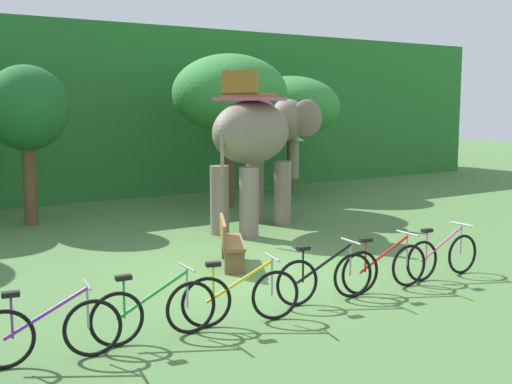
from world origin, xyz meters
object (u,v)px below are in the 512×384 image
Objects in this scene: bike_purple at (49,331)px; bike_black at (325,277)px; tree_center at (291,107)px; bike_green at (155,311)px; bike_red at (385,267)px; wooden_bench at (229,241)px; tree_center_left at (27,110)px; elephant at (259,138)px; bike_yellow at (241,297)px; bike_pink at (442,256)px; tree_right at (230,94)px.

bike_purple is 4.24m from bike_black.
bike_green is at bearing -133.98° from tree_center.
bike_red is 1.13× the size of wooden_bench.
bike_black is at bearing -78.31° from tree_center_left.
bike_red is (1.20, -0.06, 0.00)m from bike_black.
bike_black is (-2.68, -5.74, -1.82)m from elephant.
bike_pink is (4.24, 0.10, 0.00)m from bike_yellow.
bike_yellow is at bearing -1.73° from bike_purple.
tree_center is (8.95, 1.07, 0.04)m from tree_center_left.
bike_yellow is 0.98× the size of bike_black.
tree_center is at bearing 55.45° from bike_black.
bike_purple is 1.01× the size of bike_yellow.
tree_center_left reaches higher than tree_center.
tree_center reaches higher than bike_black.
elephant is (-1.11, -3.12, -1.10)m from tree_right.
bike_yellow is 0.98× the size of bike_pink.
bike_green is 4.09m from bike_red.
bike_pink is (6.86, 0.02, 0.00)m from bike_purple.
bike_green is 1.27m from bike_yellow.
tree_center_left is at bearing 75.78° from bike_purple.
bike_purple is at bearing -179.83° from bike_pink.
bike_pink is at bearing -63.90° from tree_center_left.
elephant is 2.40× the size of bike_green.
tree_center is at bearing 46.60° from wooden_bench.
bike_black is 2.76m from wooden_bench.
bike_black is 2.62m from bike_pink.
tree_right is at bearing 48.02° from bike_purple.
tree_right reaches higher than bike_yellow.
tree_right reaches higher than bike_purple.
tree_center is 2.34× the size of bike_purple.
tree_right is 1.13× the size of tree_center.
tree_center_left is 0.89× the size of tree_right.
wooden_bench is at bearing -133.40° from tree_center.
tree_center_left is 2.33× the size of bike_green.
elephant is 8.24m from bike_green.
bike_purple is at bearing -139.99° from elephant.
tree_center is 12.69m from bike_black.
tree_right reaches higher than bike_red.
tree_center_left reaches higher than bike_pink.
wooden_bench is (-0.03, 2.76, 0.09)m from bike_black.
bike_purple is 5.07m from wooden_bench.
elephant is 4.38m from wooden_bench.
tree_center_left is 2.63× the size of wooden_bench.
bike_purple and bike_green have the same top height.
elephant reaches higher than bike_purple.
elephant reaches higher than bike_black.
tree_center is 13.77m from bike_yellow.
tree_center is 2.32× the size of bike_black.
bike_red is at bearing 0.01° from bike_purple.
tree_center_left is 2.33× the size of bike_red.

